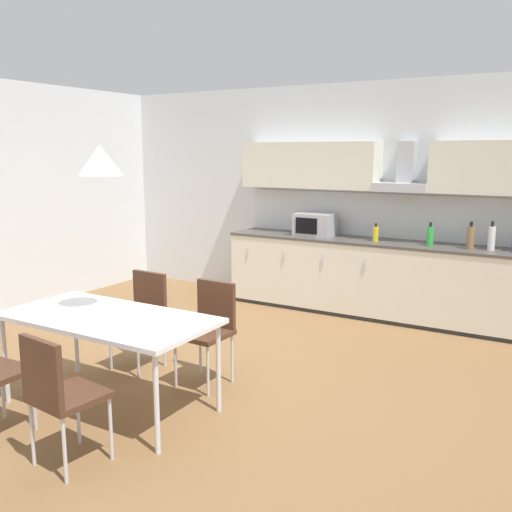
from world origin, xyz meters
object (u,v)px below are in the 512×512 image
Objects in this scene: microwave at (315,225)px; bottle_yellow at (376,234)px; bottle_brown at (470,237)px; bottle_white at (492,238)px; chair_far_right at (209,322)px; dining_table at (108,321)px; pendant_lamp at (100,160)px; bottle_green at (430,236)px; chair_near_right at (57,388)px; chair_far_left at (143,310)px.

bottle_yellow is at bearing -3.38° from microwave.
bottle_white is at bearing 10.52° from bottle_brown.
bottle_white reaches higher than chair_far_right.
pendant_lamp is (-0.00, -0.00, 1.20)m from dining_table.
chair_near_right is at bearing -105.67° from bottle_green.
bottle_brown reaches higher than dining_table.
bottle_yellow is (0.80, -0.05, -0.05)m from microwave.
pendant_lamp reaches higher than dining_table.
microwave is at bearing 179.46° from bottle_white.
bottle_white is at bearing 1.26° from bottle_yellow.
microwave is at bearing 178.22° from bottle_brown.
chair_far_right is at bearing 0.00° from chair_far_left.
bottle_yellow is 3.66m from pendant_lamp.
chair_far_right is (-1.60, -2.62, -0.51)m from bottle_brown.
dining_table is 1.90× the size of chair_far_left.
microwave is 1.50× the size of pendant_lamp.
chair_far_right is (0.26, -2.68, -0.52)m from microwave.
pendant_lamp reaches higher than bottle_white.
pendant_lamp is (-1.98, -3.42, 0.85)m from bottle_brown.
bottle_green reaches higher than chair_far_left.
bottle_green is 0.30× the size of chair_far_right.
microwave is at bearing 88.17° from pendant_lamp.
bottle_white is 3.72m from chair_far_left.
bottle_green is 4.41m from chair_near_right.
microwave is 0.29× the size of dining_table.
chair_far_left is at bearing -131.86° from bottle_brown.
chair_far_right is 2.72× the size of pendant_lamp.
microwave is 3.58m from pendant_lamp.
chair_near_right is (0.25, -4.27, -0.52)m from microwave.
dining_table is at bearing -120.08° from bottle_brown.
microwave is at bearing 95.62° from chair_far_right.
chair_far_left is 1.62m from pendant_lamp.
chair_far_left and chair_far_right have the same top height.
bottle_brown is (0.43, -0.01, 0.02)m from bottle_green.
bottle_green is at bearing 53.91° from chair_far_left.
dining_table is at bearing -122.33° from bottle_white.
bottle_yellow is 0.13× the size of dining_table.
dining_table is (-0.11, -3.47, -0.36)m from microwave.
dining_table is 0.89m from chair_near_right.
bottle_yellow reaches higher than dining_table.
bottle_brown is 0.34× the size of chair_far_right.
bottle_white reaches higher than dining_table.
bottle_yellow is at bearing 75.06° from dining_table.
microwave is at bearing 176.62° from bottle_yellow.
microwave reaches higher than bottle_yellow.
bottle_white is 1.48× the size of bottle_yellow.
dining_table is 1.90× the size of chair_far_right.
dining_table is 5.16× the size of pendant_lamp.
bottle_yellow is 0.71× the size of bottle_brown.
bottle_green is at bearing 65.95° from chair_far_right.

